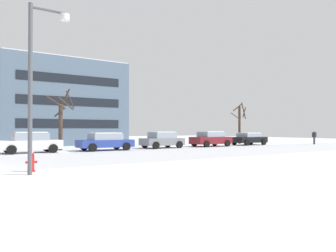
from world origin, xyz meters
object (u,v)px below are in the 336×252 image
at_px(parked_car_gray, 162,140).
at_px(parked_car_maroon, 211,139).
at_px(street_lamp, 37,72).
at_px(parked_car_white, 30,142).
at_px(pedestrian_crossing, 314,136).
at_px(fire_hydrant, 31,161).
at_px(parked_car_blue, 105,141).
at_px(parked_car_black, 249,139).

xyz_separation_m(parked_car_gray, parked_car_maroon, (5.60, -0.24, 0.01)).
height_order(street_lamp, parked_car_maroon, street_lamp).
xyz_separation_m(parked_car_white, parked_car_maroon, (16.80, -0.19, 0.00)).
relative_size(parked_car_maroon, pedestrian_crossing, 2.63).
distance_m(fire_hydrant, street_lamp, 3.54).
xyz_separation_m(street_lamp, parked_car_maroon, (18.75, 11.83, -3.06)).
height_order(parked_car_white, parked_car_gray, parked_car_white).
xyz_separation_m(parked_car_blue, parked_car_maroon, (11.20, 0.06, 0.03)).
relative_size(fire_hydrant, parked_car_blue, 0.19).
bearing_deg(parked_car_maroon, parked_car_black, 1.37).
height_order(parked_car_maroon, pedestrian_crossing, pedestrian_crossing).
distance_m(fire_hydrant, parked_car_blue, 13.23).
distance_m(parked_car_white, parked_car_gray, 11.20).
height_order(fire_hydrant, parked_car_blue, parked_car_blue).
distance_m(parked_car_white, parked_car_black, 22.40).
xyz_separation_m(parked_car_black, pedestrian_crossing, (7.67, -2.87, 0.23)).
relative_size(street_lamp, parked_car_gray, 1.66).
xyz_separation_m(fire_hydrant, parked_car_black, (24.36, 11.04, 0.29)).
bearing_deg(parked_car_blue, parked_car_black, 0.66).
bearing_deg(parked_car_gray, parked_car_black, -0.54).
relative_size(parked_car_blue, parked_car_maroon, 1.05).
distance_m(parked_car_gray, pedestrian_crossing, 19.10).
bearing_deg(parked_car_black, fire_hydrant, -155.62).
bearing_deg(parked_car_maroon, parked_car_blue, -179.69).
bearing_deg(fire_hydrant, parked_car_blue, 55.13).
relative_size(parked_car_white, parked_car_gray, 1.09).
distance_m(parked_car_black, pedestrian_crossing, 8.19).
distance_m(street_lamp, parked_car_blue, 14.32).
relative_size(parked_car_white, pedestrian_crossing, 2.64).
height_order(street_lamp, pedestrian_crossing, street_lamp).
bearing_deg(parked_car_maroon, street_lamp, -147.75).
xyz_separation_m(parked_car_blue, parked_car_gray, (5.60, 0.30, 0.02)).
bearing_deg(parked_car_white, street_lamp, -99.20).
distance_m(parked_car_white, parked_car_maroon, 16.80).
distance_m(fire_hydrant, parked_car_maroon, 21.70).
xyz_separation_m(parked_car_white, parked_car_blue, (5.60, -0.25, -0.03)).
distance_m(street_lamp, parked_car_gray, 18.11).
height_order(parked_car_white, parked_car_maroon, parked_car_white).
xyz_separation_m(fire_hydrant, street_lamp, (0.01, -0.92, 3.41)).
xyz_separation_m(parked_car_blue, parked_car_black, (16.80, 0.19, -0.03)).
bearing_deg(pedestrian_crossing, parked_car_blue, 173.77).
bearing_deg(parked_car_white, fire_hydrant, -100.01).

